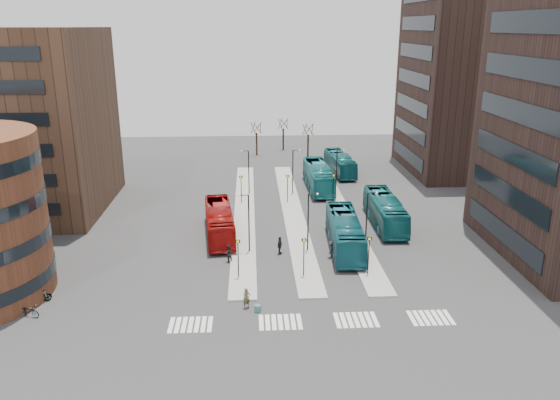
{
  "coord_description": "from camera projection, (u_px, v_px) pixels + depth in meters",
  "views": [
    {
      "loc": [
        -3.12,
        -33.76,
        22.2
      ],
      "look_at": [
        -0.16,
        19.78,
        5.0
      ],
      "focal_mm": 35.0,
      "sensor_mm": 36.0,
      "label": 1
    }
  ],
  "objects": [
    {
      "name": "island_mid",
      "position": [
        293.0,
        212.0,
        67.65
      ],
      "size": [
        2.5,
        45.0,
        0.15
      ],
      "primitive_type": "cube",
      "color": "gray",
      "rests_on": "ground"
    },
    {
      "name": "ground",
      "position": [
        297.0,
        350.0,
        39.04
      ],
      "size": [
        160.0,
        160.0,
        0.0
      ],
      "primitive_type": "plane",
      "color": "#2C2C2E",
      "rests_on": "ground"
    },
    {
      "name": "bicycle_far",
      "position": [
        42.0,
        295.0,
        46.14
      ],
      "size": [
        1.68,
        0.78,
        0.85
      ],
      "primitive_type": "imported",
      "rotation": [
        0.0,
        0.0,
        1.71
      ],
      "color": "gray",
      "rests_on": "ground"
    },
    {
      "name": "bicycle_near",
      "position": [
        29.0,
        311.0,
        43.47
      ],
      "size": [
        2.0,
        1.28,
        0.99
      ],
      "primitive_type": "imported",
      "rotation": [
        0.0,
        0.0,
        1.21
      ],
      "color": "gray",
      "rests_on": "ground"
    },
    {
      "name": "island_right",
      "position": [
        341.0,
        211.0,
        67.96
      ],
      "size": [
        2.5,
        45.0,
        0.15
      ],
      "primitive_type": "cube",
      "color": "gray",
      "rests_on": "ground"
    },
    {
      "name": "teal_bus_c",
      "position": [
        385.0,
        211.0,
        63.17
      ],
      "size": [
        3.12,
        12.37,
        3.43
      ],
      "primitive_type": "imported",
      "rotation": [
        0.0,
        0.0,
        -0.02
      ],
      "color": "#12595E",
      "rests_on": "ground"
    },
    {
      "name": "island_left",
      "position": [
        244.0,
        213.0,
        67.33
      ],
      "size": [
        2.5,
        45.0,
        0.15
      ],
      "primitive_type": "cube",
      "color": "gray",
      "rests_on": "ground"
    },
    {
      "name": "teal_bus_d",
      "position": [
        340.0,
        164.0,
        85.3
      ],
      "size": [
        3.67,
        11.57,
        3.17
      ],
      "primitive_type": "imported",
      "rotation": [
        0.0,
        0.0,
        0.09
      ],
      "color": "#12545A",
      "rests_on": "ground"
    },
    {
      "name": "teal_bus_b",
      "position": [
        318.0,
        177.0,
        77.14
      ],
      "size": [
        3.22,
        12.8,
        3.55
      ],
      "primitive_type": "imported",
      "rotation": [
        0.0,
        0.0,
        0.02
      ],
      "color": "#166B71",
      "rests_on": "ground"
    },
    {
      "name": "teal_bus_a",
      "position": [
        345.0,
        233.0,
        56.42
      ],
      "size": [
        3.64,
        12.7,
        3.5
      ],
      "primitive_type": "imported",
      "rotation": [
        0.0,
        0.0,
        -0.06
      ],
      "color": "#135460",
      "rests_on": "ground"
    },
    {
      "name": "lamp_posts",
      "position": [
        300.0,
        190.0,
        64.71
      ],
      "size": [
        14.04,
        20.24,
        6.12
      ],
      "color": "black",
      "rests_on": "ground"
    },
    {
      "name": "red_bus",
      "position": [
        219.0,
        222.0,
        59.85
      ],
      "size": [
        3.97,
        12.14,
        3.32
      ],
      "primitive_type": "imported",
      "rotation": [
        0.0,
        0.0,
        0.1
      ],
      "color": "maroon",
      "rests_on": "ground"
    },
    {
      "name": "sign_poles",
      "position": [
        294.0,
        213.0,
        60.26
      ],
      "size": [
        12.45,
        22.12,
        3.65
      ],
      "color": "black",
      "rests_on": "ground"
    },
    {
      "name": "commuter_c",
      "position": [
        331.0,
        249.0,
        54.49
      ],
      "size": [
        1.05,
        1.29,
        1.74
      ],
      "primitive_type": "imported",
      "rotation": [
        0.0,
        0.0,
        4.29
      ],
      "color": "black",
      "rests_on": "ground"
    },
    {
      "name": "commuter_b",
      "position": [
        280.0,
        245.0,
        55.28
      ],
      "size": [
        0.85,
        1.18,
        1.85
      ],
      "primitive_type": "imported",
      "rotation": [
        0.0,
        0.0,
        1.16
      ],
      "color": "black",
      "rests_on": "ground"
    },
    {
      "name": "bare_trees",
      "position": [
        282.0,
        139.0,
        97.93
      ],
      "size": [
        10.97,
        8.14,
        5.9
      ],
      "color": "black",
      "rests_on": "ground"
    },
    {
      "name": "bicycle_mid",
      "position": [
        39.0,
        296.0,
        45.68
      ],
      "size": [
        1.93,
        0.97,
        1.11
      ],
      "primitive_type": "imported",
      "rotation": [
        0.0,
        0.0,
        1.83
      ],
      "color": "gray",
      "rests_on": "ground"
    },
    {
      "name": "commuter_a",
      "position": [
        228.0,
        253.0,
        53.45
      ],
      "size": [
        1.04,
        0.93,
        1.76
      ],
      "primitive_type": "imported",
      "rotation": [
        0.0,
        0.0,
        3.51
      ],
      "color": "black",
      "rests_on": "ground"
    },
    {
      "name": "traveller",
      "position": [
        247.0,
        298.0,
        44.66
      ],
      "size": [
        0.76,
        0.65,
        1.77
      ],
      "primitive_type": "imported",
      "rotation": [
        0.0,
        0.0,
        0.43
      ],
      "color": "#4C482E",
      "rests_on": "ground"
    },
    {
      "name": "suitcase",
      "position": [
        258.0,
        309.0,
        44.22
      ],
      "size": [
        0.58,
        0.52,
        0.6
      ],
      "primitive_type": "cube",
      "rotation": [
        0.0,
        0.0,
        -0.33
      ],
      "color": "navy",
      "rests_on": "ground"
    },
    {
      "name": "crosswalk_stripes",
      "position": [
        315.0,
        321.0,
        42.94
      ],
      "size": [
        22.35,
        2.4,
        0.01
      ],
      "color": "silver",
      "rests_on": "ground"
    },
    {
      "name": "tower_far",
      "position": [
        478.0,
        75.0,
        83.68
      ],
      "size": [
        20.12,
        20.0,
        30.0
      ],
      "color": "black",
      "rests_on": "ground"
    }
  ]
}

